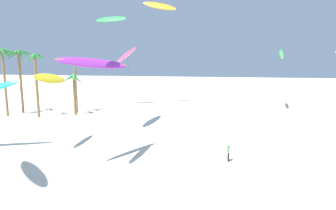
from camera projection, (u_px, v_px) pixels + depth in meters
The scene contains 12 objects.
palm_tree_0 at pixel (3, 59), 45.99m from camera, with size 4.71×4.50×11.07m.
palm_tree_1 at pixel (19, 61), 48.75m from camera, with size 4.93×4.43×10.89m.
palm_tree_2 at pixel (36, 67), 45.42m from camera, with size 3.54×4.01×10.25m.
palm_tree_3 at pixel (75, 69), 49.09m from camera, with size 4.50×4.07×9.54m.
palm_tree_4 at pixel (74, 82), 47.68m from camera, with size 3.71×3.75×6.89m.
flying_kite_0 at pixel (159, 6), 54.88m from camera, with size 6.47×5.09×20.49m.
flying_kite_3 at pixel (111, 19), 54.20m from camera, with size 6.90×5.15×17.42m.
flying_kite_4 at pixel (95, 63), 25.02m from camera, with size 4.38×9.82×9.81m.
flying_kite_8 at pixel (281, 54), 52.80m from camera, with size 4.28×14.02×11.39m.
flying_kite_10 at pixel (128, 54), 38.82m from camera, with size 4.24×12.45×11.56m.
flying_kite_11 at pixel (51, 79), 29.42m from camera, with size 1.52×10.20×8.24m.
person_mid_field at pixel (229, 152), 26.51m from camera, with size 0.26×0.50×1.67m.
Camera 1 is at (2.77, 1.84, 9.40)m, focal length 30.95 mm.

